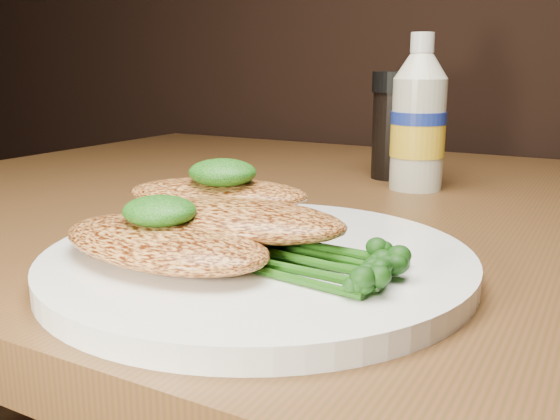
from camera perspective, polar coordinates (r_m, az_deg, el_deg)
The scene contains 9 objects.
plate at distance 0.42m, azimuth -2.04°, elevation -4.78°, with size 0.29×0.29×0.02m, color white.
chicken_front at distance 0.40m, azimuth -10.86°, elevation -2.96°, with size 0.16×0.08×0.03m, color #D88C45.
chicken_mid at distance 0.42m, azimuth -4.27°, elevation -0.78°, with size 0.16×0.08×0.02m, color #D88C45.
chicken_back at distance 0.46m, azimuth -5.84°, elevation 1.53°, with size 0.14×0.07×0.02m, color #D88C45.
pesto_front at distance 0.40m, azimuth -11.17°, elevation -0.07°, with size 0.05×0.05×0.02m, color #093407.
pesto_back at distance 0.45m, azimuth -5.39°, elevation 3.51°, with size 0.05×0.05×0.02m, color #093407.
broccolini_bundle at distance 0.38m, azimuth 2.89°, elevation -3.88°, with size 0.14×0.11×0.02m, color #1E5011, non-canonical shape.
mayo_bottle at distance 0.70m, azimuth 12.82°, elevation 8.84°, with size 0.06×0.06×0.17m, color beige, non-canonical shape.
pepper_grinder at distance 0.76m, azimuth 10.46°, elevation 7.73°, with size 0.05×0.05×0.13m, color black, non-canonical shape.
Camera 1 is at (0.19, 0.47, 0.89)m, focal length 39.22 mm.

